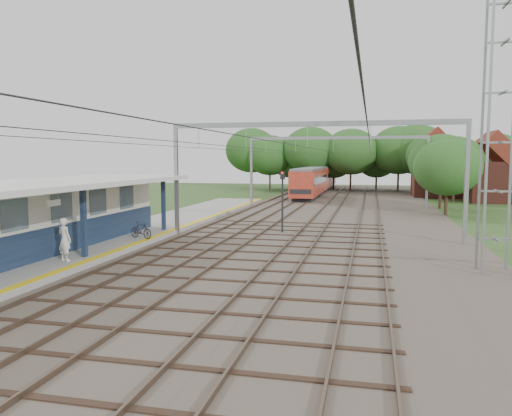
% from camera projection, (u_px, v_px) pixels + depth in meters
% --- Properties ---
extents(ground, '(160.00, 160.00, 0.00)m').
position_uv_depth(ground, '(146.00, 311.00, 15.86)').
color(ground, '#2D4C1E').
rests_on(ground, ground).
extents(ballast_bed, '(18.00, 90.00, 0.10)m').
position_uv_depth(ballast_bed, '(337.00, 213.00, 44.04)').
color(ballast_bed, '#473D33').
rests_on(ballast_bed, ground).
extents(platform, '(5.00, 52.00, 0.35)m').
position_uv_depth(platform, '(134.00, 234.00, 31.10)').
color(platform, gray).
rests_on(platform, ground).
extents(yellow_stripe, '(0.45, 52.00, 0.01)m').
position_uv_depth(yellow_stripe, '(167.00, 232.00, 30.57)').
color(yellow_stripe, yellow).
rests_on(yellow_stripe, platform).
extents(station_building, '(3.41, 18.00, 3.40)m').
position_uv_depth(station_building, '(41.00, 216.00, 24.43)').
color(station_building, beige).
rests_on(station_building, platform).
extents(canopy, '(6.40, 20.00, 3.44)m').
position_uv_depth(canopy, '(46.00, 185.00, 23.06)').
color(canopy, '#13233E').
rests_on(canopy, platform).
extents(rail_tracks, '(11.80, 88.00, 0.15)m').
position_uv_depth(rail_tracks, '(309.00, 211.00, 44.58)').
color(rail_tracks, brown).
rests_on(rail_tracks, ballast_bed).
extents(catenary_system, '(17.22, 88.00, 7.00)m').
position_uv_depth(catenary_system, '(326.00, 150.00, 39.06)').
color(catenary_system, gray).
rests_on(catenary_system, ground).
extents(lattice_pylon, '(1.30, 1.30, 12.00)m').
position_uv_depth(lattice_pylon, '(501.00, 130.00, 20.32)').
color(lattice_pylon, gray).
rests_on(lattice_pylon, ground).
extents(tree_band, '(31.72, 30.88, 8.82)m').
position_uv_depth(tree_band, '(350.00, 158.00, 69.88)').
color(tree_band, '#382619').
rests_on(tree_band, ground).
extents(house_near, '(7.00, 6.12, 7.89)m').
position_uv_depth(house_near, '(501.00, 175.00, 55.44)').
color(house_near, brown).
rests_on(house_near, ground).
extents(house_far, '(8.00, 6.12, 8.66)m').
position_uv_depth(house_far, '(446.00, 171.00, 62.35)').
color(house_far, brown).
rests_on(house_far, ground).
extents(person, '(0.81, 0.67, 1.92)m').
position_uv_depth(person, '(65.00, 239.00, 21.88)').
color(person, silver).
rests_on(person, platform).
extents(bicycle, '(1.63, 0.93, 0.94)m').
position_uv_depth(bicycle, '(141.00, 230.00, 28.10)').
color(bicycle, black).
rests_on(bicycle, platform).
extents(train, '(2.75, 34.19, 3.62)m').
position_uv_depth(train, '(317.00, 179.00, 70.09)').
color(train, black).
rests_on(train, ballast_bed).
extents(signal_post, '(0.31, 0.28, 4.03)m').
position_uv_depth(signal_post, '(282.00, 196.00, 31.99)').
color(signal_post, black).
rests_on(signal_post, ground).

